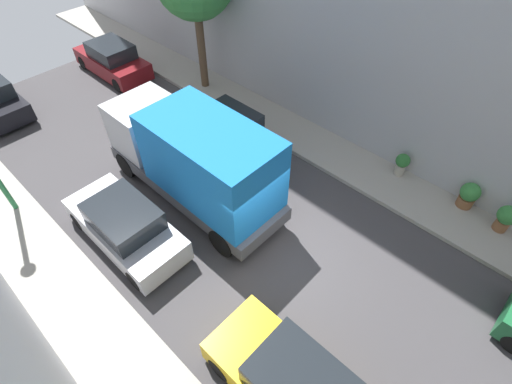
% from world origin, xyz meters
% --- Properties ---
extents(ground, '(32.00, 32.00, 0.00)m').
position_xyz_m(ground, '(0.00, 0.00, 0.00)').
color(ground, '#423F42').
extents(sidewalk_right, '(2.00, 44.00, 0.15)m').
position_xyz_m(sidewalk_right, '(5.00, 0.00, 0.07)').
color(sidewalk_right, '#A8A399').
rests_on(sidewalk_right, ground).
extents(parked_car_left_3, '(1.78, 4.20, 1.57)m').
position_xyz_m(parked_car_left_3, '(-2.70, 4.00, 0.72)').
color(parked_car_left_3, silver).
rests_on(parked_car_left_3, ground).
extents(parked_car_right_1, '(1.78, 4.20, 1.57)m').
position_xyz_m(parked_car_right_1, '(2.70, 5.12, 0.72)').
color(parked_car_right_1, gray).
rests_on(parked_car_right_1, ground).
extents(parked_car_right_2, '(1.78, 4.20, 1.57)m').
position_xyz_m(parked_car_right_2, '(2.70, 13.26, 0.72)').
color(parked_car_right_2, maroon).
rests_on(parked_car_right_2, ground).
extents(delivery_truck, '(2.26, 6.60, 3.38)m').
position_xyz_m(delivery_truck, '(0.00, 3.78, 1.79)').
color(delivery_truck, '#4C4C51').
rests_on(delivery_truck, ground).
extents(potted_plant_3, '(0.50, 0.50, 0.89)m').
position_xyz_m(potted_plant_3, '(5.63, -0.66, 0.67)').
color(potted_plant_3, '#B2A899').
rests_on(potted_plant_3, sidewalk_right).
extents(potted_plant_4, '(0.62, 0.62, 0.97)m').
position_xyz_m(potted_plant_4, '(5.53, -4.25, 0.70)').
color(potted_plant_4, brown).
rests_on(potted_plant_4, sidewalk_right).
extents(potted_plant_5, '(0.63, 0.63, 0.93)m').
position_xyz_m(potted_plant_5, '(5.76, -3.01, 0.64)').
color(potted_plant_5, brown).
rests_on(potted_plant_5, sidewalk_right).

